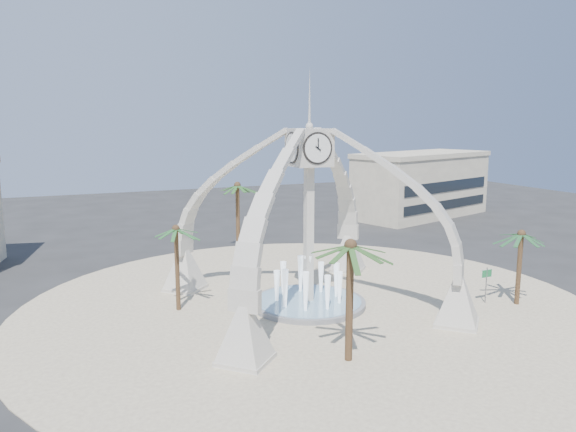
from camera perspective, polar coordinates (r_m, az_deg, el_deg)
name	(u,v)px	position (r m, az deg, el deg)	size (l,w,h in m)	color
ground	(308,306)	(39.81, 2.07, -9.12)	(140.00, 140.00, 0.00)	#282828
plaza	(308,306)	(39.80, 2.07, -9.08)	(40.00, 40.00, 0.06)	beige
clock_tower	(309,215)	(38.21, 2.13, 0.13)	(17.94, 17.94, 16.30)	beige
fountain	(308,302)	(39.72, 2.07, -8.72)	(8.00, 8.00, 3.62)	gray
building_ne	(421,184)	(77.79, 13.39, 3.15)	(21.87, 14.17, 8.60)	beige
palm_east	(521,235)	(41.97, 22.63, -1.78)	(4.72, 4.72, 5.78)	brown
palm_west	(176,230)	(38.17, -11.32, -1.42)	(4.03, 4.03, 6.32)	brown
palm_north	(237,186)	(54.49, -5.17, 3.02)	(4.55, 4.55, 7.42)	brown
palm_south	(351,247)	(29.49, 6.37, -3.16)	(4.90, 4.90, 7.20)	brown
street_sign	(486,278)	(42.12, 19.52, -5.95)	(0.97, 0.08, 2.63)	slate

